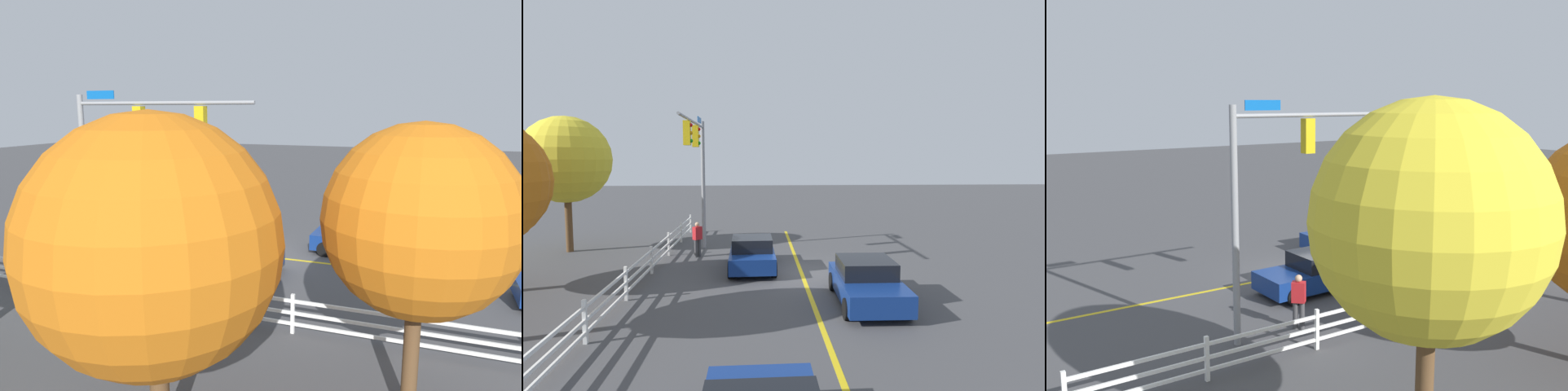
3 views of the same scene
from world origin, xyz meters
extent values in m
plane|color=#444447|center=(0.00, 0.00, 0.00)|extent=(120.00, 120.00, 0.00)
cube|color=gold|center=(-4.00, 0.00, 0.00)|extent=(28.00, 0.16, 0.01)
cylinder|color=gray|center=(5.17, 4.65, 3.33)|extent=(0.20, 0.20, 6.67)
cylinder|color=gray|center=(1.93, 4.65, 6.37)|extent=(6.47, 0.12, 0.12)
cube|color=#0C59B2|center=(4.27, 4.67, 6.65)|extent=(1.10, 0.03, 0.28)
cube|color=gold|center=(2.78, 4.65, 5.77)|extent=(0.32, 0.28, 1.00)
sphere|color=red|center=(2.78, 4.50, 6.09)|extent=(0.17, 0.17, 0.17)
sphere|color=orange|center=(2.78, 4.50, 5.77)|extent=(0.17, 0.17, 0.17)
sphere|color=#148C19|center=(2.78, 4.50, 5.45)|extent=(0.17, 0.17, 0.17)
cube|color=gold|center=(0.51, 4.65, 5.77)|extent=(0.32, 0.28, 1.00)
sphere|color=red|center=(0.51, 4.50, 6.09)|extent=(0.17, 0.17, 0.17)
sphere|color=orange|center=(0.51, 4.50, 5.77)|extent=(0.17, 0.17, 0.17)
sphere|color=#148C19|center=(0.51, 4.50, 5.45)|extent=(0.17, 0.17, 0.17)
cube|color=navy|center=(-3.73, -1.76, 0.55)|extent=(4.10, 2.01, 0.66)
cube|color=black|center=(-3.52, -1.76, 1.15)|extent=(1.87, 1.76, 0.54)
cylinder|color=black|center=(-5.13, -2.62, 0.32)|extent=(0.65, 0.24, 0.64)
cylinder|color=black|center=(-5.08, -0.83, 0.32)|extent=(0.65, 0.24, 0.64)
cylinder|color=black|center=(-2.37, -2.68, 0.32)|extent=(0.65, 0.24, 0.64)
cylinder|color=black|center=(-2.33, -0.89, 0.32)|extent=(0.65, 0.24, 0.64)
cube|color=navy|center=(0.81, 2.04, 0.54)|extent=(4.08, 1.94, 0.64)
cube|color=black|center=(0.61, 2.04, 1.13)|extent=(1.75, 1.70, 0.56)
cylinder|color=black|center=(2.16, 2.94, 0.32)|extent=(0.64, 0.23, 0.64)
cylinder|color=black|center=(2.20, 1.21, 0.32)|extent=(0.64, 0.23, 0.64)
cylinder|color=black|center=(-0.58, 2.88, 0.32)|extent=(0.64, 0.23, 0.64)
cylinder|color=black|center=(-0.54, 1.15, 0.32)|extent=(0.64, 0.23, 0.64)
cylinder|color=#3F3F42|center=(3.22, 4.64, 0.42)|extent=(0.16, 0.16, 0.85)
cylinder|color=#3F3F42|center=(3.08, 4.78, 0.42)|extent=(0.16, 0.16, 0.85)
cube|color=red|center=(3.15, 4.71, 1.16)|extent=(0.47, 0.46, 0.62)
sphere|color=tan|center=(3.15, 4.71, 1.58)|extent=(0.22, 0.22, 0.22)
cube|color=white|center=(-6.25, 6.16, 0.57)|extent=(0.10, 0.10, 1.15)
cube|color=white|center=(-3.00, 6.16, 0.57)|extent=(0.10, 0.10, 1.15)
cube|color=white|center=(0.25, 6.16, 0.57)|extent=(0.10, 0.10, 1.15)
cube|color=white|center=(3.50, 6.16, 0.57)|extent=(0.10, 0.10, 1.15)
cube|color=white|center=(6.75, 6.16, 0.57)|extent=(0.10, 0.10, 1.15)
cube|color=white|center=(10.00, 6.16, 0.57)|extent=(0.10, 0.10, 1.15)
cube|color=white|center=(-3.00, 6.16, 0.95)|extent=(26.00, 0.06, 0.09)
cube|color=white|center=(-3.00, 6.16, 0.60)|extent=(26.00, 0.06, 0.09)
cube|color=white|center=(-3.00, 6.16, 0.28)|extent=(26.00, 0.06, 0.09)
cylinder|color=brown|center=(4.72, 11.40, 1.53)|extent=(0.34, 0.34, 3.06)
sphere|color=yellow|center=(4.72, 11.40, 4.69)|extent=(4.36, 4.36, 4.36)
camera|label=1|loc=(-6.32, 17.70, 6.16)|focal=31.77mm
camera|label=2|loc=(-16.65, 1.75, 4.65)|focal=28.39mm
camera|label=3|loc=(11.97, 18.35, 6.78)|focal=39.40mm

